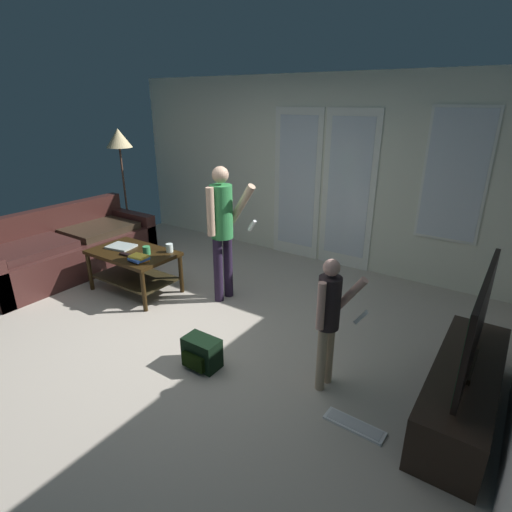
% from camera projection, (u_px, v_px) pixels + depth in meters
% --- Properties ---
extents(ground_plane, '(5.87, 5.36, 0.02)m').
position_uv_depth(ground_plane, '(173.00, 333.00, 4.08)').
color(ground_plane, '#B4A99B').
extents(wall_back_with_doors, '(5.87, 0.09, 2.53)m').
position_uv_depth(wall_back_with_doors, '(308.00, 172.00, 5.61)').
color(wall_back_with_doors, silver).
rests_on(wall_back_with_doors, ground_plane).
extents(leather_couch, '(0.93, 2.25, 0.83)m').
position_uv_depth(leather_couch, '(67.00, 251.00, 5.41)').
color(leather_couch, '#3C1F1C').
rests_on(leather_couch, ground_plane).
extents(coffee_table, '(1.03, 0.64, 0.51)m').
position_uv_depth(coffee_table, '(134.00, 262.00, 4.81)').
color(coffee_table, black).
rests_on(coffee_table, ground_plane).
extents(tv_stand, '(0.43, 1.52, 0.40)m').
position_uv_depth(tv_stand, '(463.00, 390.00, 2.95)').
color(tv_stand, black).
rests_on(tv_stand, ground_plane).
extents(flat_screen_tv, '(0.08, 1.24, 0.71)m').
position_uv_depth(flat_screen_tv, '(478.00, 323.00, 2.75)').
color(flat_screen_tv, black).
rests_on(flat_screen_tv, tv_stand).
extents(person_adult, '(0.49, 0.42, 1.53)m').
position_uv_depth(person_adult, '(222.00, 223.00, 4.43)').
color(person_adult, '#251A30').
rests_on(person_adult, ground_plane).
extents(person_child, '(0.37, 0.30, 1.11)m').
position_uv_depth(person_child, '(329.00, 314.00, 3.08)').
color(person_child, tan).
rests_on(person_child, ground_plane).
extents(floor_lamp, '(0.39, 0.39, 1.78)m').
position_uv_depth(floor_lamp, '(119.00, 143.00, 6.11)').
color(floor_lamp, '#342832').
rests_on(floor_lamp, ground_plane).
extents(backpack, '(0.32, 0.23, 0.27)m').
position_uv_depth(backpack, '(201.00, 353.00, 3.51)').
color(backpack, black).
rests_on(backpack, ground_plane).
extents(loose_keyboard, '(0.44, 0.15, 0.02)m').
position_uv_depth(loose_keyboard, '(354.00, 425.00, 2.89)').
color(loose_keyboard, white).
rests_on(loose_keyboard, ground_plane).
extents(laptop_closed, '(0.35, 0.29, 0.02)m').
position_uv_depth(laptop_closed, '(121.00, 247.00, 4.89)').
color(laptop_closed, '#A9B6B2').
rests_on(laptop_closed, coffee_table).
extents(cup_near_edge, '(0.09, 0.09, 0.10)m').
position_uv_depth(cup_near_edge, '(147.00, 250.00, 4.66)').
color(cup_near_edge, '#33854C').
rests_on(cup_near_edge, coffee_table).
extents(cup_by_laptop, '(0.08, 0.08, 0.10)m').
position_uv_depth(cup_by_laptop, '(169.00, 248.00, 4.73)').
color(cup_by_laptop, white).
rests_on(cup_by_laptop, coffee_table).
extents(tv_remote_black, '(0.17, 0.06, 0.02)m').
position_uv_depth(tv_remote_black, '(126.00, 255.00, 4.64)').
color(tv_remote_black, black).
rests_on(tv_remote_black, coffee_table).
extents(book_stack, '(0.22, 0.20, 0.07)m').
position_uv_depth(book_stack, '(139.00, 258.00, 4.47)').
color(book_stack, orange).
rests_on(book_stack, coffee_table).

